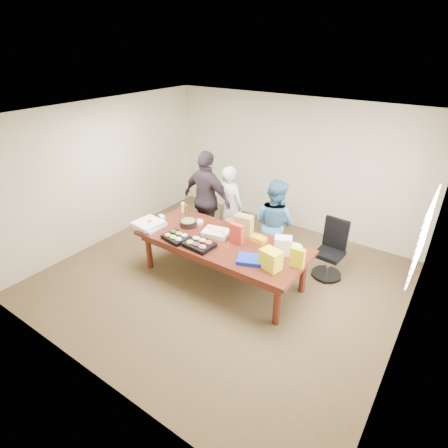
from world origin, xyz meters
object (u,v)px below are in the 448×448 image
Objects in this scene: person_right at (274,224)px; salad_bowl at (188,223)px; office_chair at (330,252)px; person_center at (230,206)px; conference_table at (222,260)px; sheet_cake at (216,233)px.

person_right is 5.31× the size of salad_bowl.
person_center is at bearing -177.76° from office_chair.
conference_table is at bearing -6.64° from salad_bowl.
sheet_cake is at bearing 61.67° from person_right.
person_center is at bearing 80.65° from salad_bowl.
sheet_cake is at bearing 114.99° from person_center.
office_chair is 1.03m from person_right.
office_chair reaches higher than conference_table.
sheet_cake is (0.41, -1.02, -0.00)m from person_center.
person_right is at bearing -166.94° from office_chair.
sheet_cake is (-0.65, -0.82, -0.01)m from person_right.
salad_bowl is at bearing 83.66° from person_center.
person_right is (0.45, 0.92, 0.43)m from conference_table.
conference_table is 1.11m from person_right.
person_center is 3.72× the size of sheet_cake.
salad_bowl is at bearing -152.38° from office_chair.
person_center is 1.10m from sheet_cake.
office_chair is at bearing 18.77° from sheet_cake.
sheet_cake is at bearing 1.09° from salad_bowl.
salad_bowl reaches higher than sheet_cake.
person_center is at bearing 118.44° from conference_table.
salad_bowl is (-2.21, -0.99, 0.31)m from office_chair.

